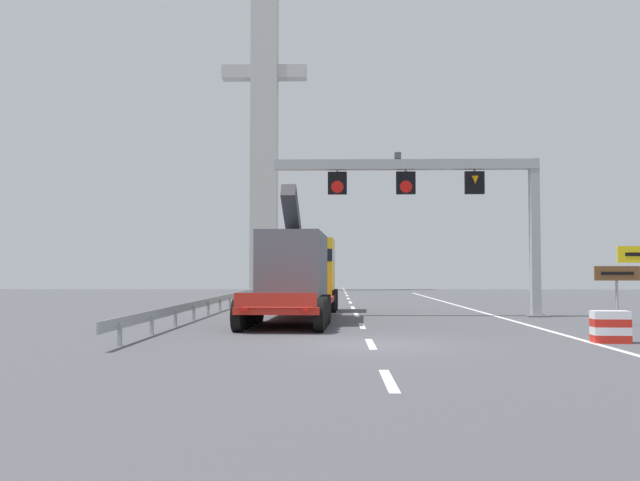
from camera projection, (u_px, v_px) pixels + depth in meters
The scene contains 9 objects.
ground at pixel (372, 345), 18.14m from camera, with size 112.00×112.00×0.00m, color #4C4C51.
lane_markings at pixel (349, 300), 45.65m from camera, with size 0.20×69.69×0.01m.
edge_line_right at pixel (494, 316), 29.98m from camera, with size 0.20×63.00×0.01m, color silver.
overhead_lane_gantry at pixel (443, 189), 29.68m from camera, with size 12.08×0.90×7.34m.
heavy_haul_truck_red at pixel (300, 272), 29.30m from camera, with size 3.56×14.15×5.30m.
tourist_info_sign_brown at pixel (617, 280), 24.75m from camera, with size 1.69×0.15×2.20m.
crash_barrier_striped at pixel (610, 327), 18.60m from camera, with size 1.02×0.55×0.90m.
guardrail_left at pixel (219, 300), 33.49m from camera, with size 0.13×34.39×0.76m.
bridge_pylon_distant at pixel (264, 111), 70.70m from camera, with size 9.00×2.00×37.45m.
Camera 1 is at (-1.01, -18.28, 2.01)m, focal length 37.25 mm.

